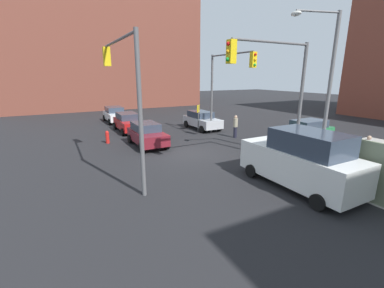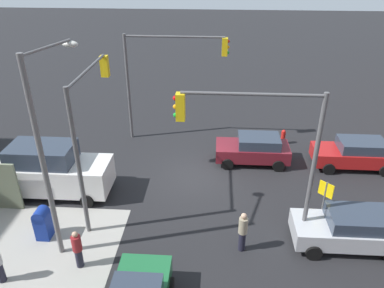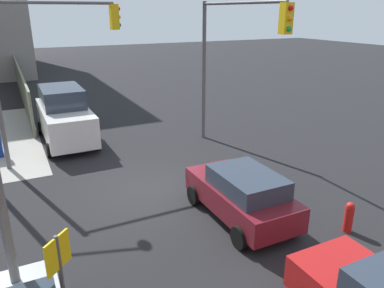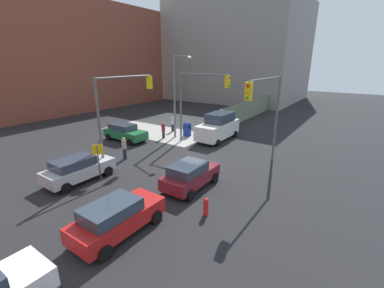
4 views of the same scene
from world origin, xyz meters
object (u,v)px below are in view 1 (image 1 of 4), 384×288
(traffic_signal_se_corner, at_px, (123,80))
(sedan_white, at_px, (115,114))
(traffic_signal_ne_corner, at_px, (276,80))
(coupe_silver, at_px, (202,120))
(fire_hydrant, at_px, (107,137))
(pedestrian_crossing, at_px, (367,150))
(hatchback_maroon, at_px, (147,134))
(pedestrian_walking_north, at_px, (314,142))
(hatchback_red, at_px, (128,122))
(mailbox_blue, at_px, (329,156))
(pedestrian_waiting, at_px, (235,126))
(street_lamp_corner, at_px, (325,78))
(traffic_signal_nw_corner, at_px, (226,79))
(hatchback_green, at_px, (306,130))
(van_white_delivery, at_px, (301,160))

(traffic_signal_se_corner, bearing_deg, sedan_white, 170.20)
(traffic_signal_ne_corner, xyz_separation_m, coupe_silver, (-10.84, 2.09, -3.77))
(fire_hydrant, xyz_separation_m, pedestrian_crossing, (11.80, 11.60, 0.41))
(hatchback_maroon, relative_size, pedestrian_walking_north, 2.42)
(traffic_signal_ne_corner, height_order, pedestrian_crossing, traffic_signal_ne_corner)
(traffic_signal_ne_corner, distance_m, hatchback_red, 14.18)
(mailbox_blue, xyz_separation_m, pedestrian_waiting, (-8.20, 0.20, 0.18))
(fire_hydrant, relative_size, hatchback_maroon, 0.23)
(traffic_signal_se_corner, distance_m, coupe_silver, 13.06)
(street_lamp_corner, distance_m, pedestrian_waiting, 8.03)
(traffic_signal_se_corner, distance_m, hatchback_red, 11.66)
(traffic_signal_ne_corner, bearing_deg, pedestrian_waiting, 157.83)
(traffic_signal_se_corner, xyz_separation_m, mailbox_blue, (4.03, 9.50, -3.90))
(coupe_silver, xyz_separation_m, pedestrian_crossing, (13.14, 2.76, 0.05))
(traffic_signal_nw_corner, xyz_separation_m, sedan_white, (-11.39, -6.23, -3.78))
(coupe_silver, bearing_deg, hatchback_maroon, -62.61)
(traffic_signal_ne_corner, bearing_deg, street_lamp_corner, 78.47)
(mailbox_blue, bearing_deg, hatchback_green, 138.66)
(traffic_signal_nw_corner, relative_size, mailbox_blue, 4.55)
(mailbox_blue, relative_size, pedestrian_waiting, 0.79)
(traffic_signal_se_corner, bearing_deg, pedestrian_walking_north, 79.53)
(van_white_delivery, bearing_deg, pedestrian_walking_north, 120.97)
(pedestrian_waiting, bearing_deg, sedan_white, 60.19)
(street_lamp_corner, relative_size, hatchback_green, 1.80)
(hatchback_red, bearing_deg, traffic_signal_se_corner, -14.70)
(traffic_signal_nw_corner, bearing_deg, hatchback_red, -134.10)
(van_white_delivery, bearing_deg, mailbox_blue, 104.38)
(traffic_signal_se_corner, distance_m, mailbox_blue, 11.03)
(street_lamp_corner, bearing_deg, fire_hydrant, -136.29)
(hatchback_red, bearing_deg, van_white_delivery, 12.73)
(coupe_silver, height_order, van_white_delivery, van_white_delivery)
(pedestrian_waiting, bearing_deg, hatchback_green, -101.83)
(traffic_signal_se_corner, xyz_separation_m, hatchback_red, (-10.66, 2.80, -3.82))
(traffic_signal_se_corner, distance_m, hatchback_green, 14.17)
(traffic_signal_nw_corner, distance_m, street_lamp_corner, 7.63)
(street_lamp_corner, height_order, coupe_silver, street_lamp_corner)
(hatchback_red, bearing_deg, traffic_signal_nw_corner, 45.90)
(fire_hydrant, distance_m, sedan_white, 9.21)
(hatchback_red, bearing_deg, sedan_white, -179.72)
(traffic_signal_se_corner, relative_size, fire_hydrant, 6.91)
(coupe_silver, distance_m, van_white_delivery, 13.67)
(traffic_signal_ne_corner, relative_size, mailbox_blue, 4.55)
(traffic_signal_nw_corner, height_order, fire_hydrant, traffic_signal_nw_corner)
(traffic_signal_ne_corner, distance_m, sedan_white, 19.23)
(traffic_signal_ne_corner, xyz_separation_m, hatchback_red, (-12.99, -4.25, -3.77))
(pedestrian_waiting, bearing_deg, traffic_signal_ne_corner, -172.26)
(street_lamp_corner, relative_size, hatchback_red, 1.85)
(coupe_silver, bearing_deg, pedestrian_crossing, 11.87)
(hatchback_maroon, bearing_deg, van_white_delivery, 19.94)
(hatchback_red, relative_size, pedestrian_walking_north, 2.59)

